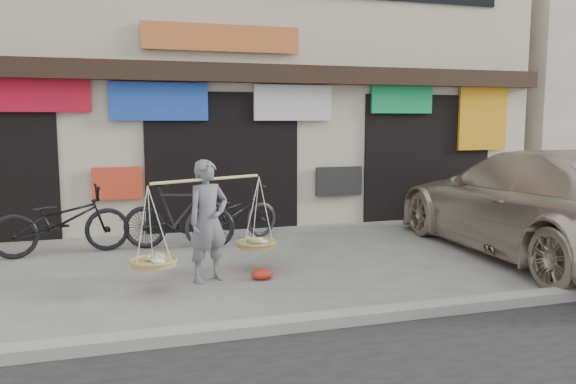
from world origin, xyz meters
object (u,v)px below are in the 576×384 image
object	(u,v)px
bike_0	(61,221)
suv	(538,203)
street_vendor	(208,226)
bike_1	(179,216)
bike_2	(232,213)

from	to	relation	value
bike_0	suv	bearing A→B (deg)	-115.81
street_vendor	suv	size ratio (longest dim) A/B	0.34
bike_0	bike_1	distance (m)	1.85
bike_0	bike_2	bearing A→B (deg)	-93.38
bike_1	suv	size ratio (longest dim) A/B	0.31
bike_1	suv	bearing A→B (deg)	-95.52
bike_0	bike_1	size ratio (longest dim) A/B	1.12
street_vendor	suv	world-z (taller)	suv
street_vendor	bike_0	xyz separation A→B (m)	(-2.04, 2.16, -0.20)
bike_0	suv	xyz separation A→B (m)	(7.27, -2.25, 0.31)
bike_1	suv	distance (m)	5.84
suv	bike_1	bearing A→B (deg)	-18.62
street_vendor	bike_1	size ratio (longest dim) A/B	1.09
bike_1	suv	world-z (taller)	suv
bike_1	bike_2	xyz separation A→B (m)	(0.98, 0.36, -0.07)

